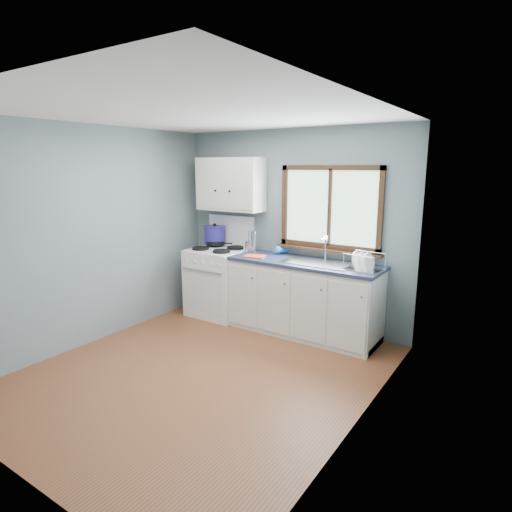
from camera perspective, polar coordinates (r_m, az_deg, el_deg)
The scene contains 19 objects.
floor at distance 4.50m, azimuth -7.17°, elevation -15.29°, with size 3.20×3.60×0.02m, color brown.
ceiling at distance 4.03m, azimuth -8.14°, elevation 18.51°, with size 3.20×3.60×0.02m, color white.
wall_back at distance 5.55m, azimuth 4.80°, elevation 3.69°, with size 3.20×0.02×2.50m, color slate.
wall_front at distance 3.01m, azimuth -31.01°, elevation -5.00°, with size 3.20×0.02×2.50m, color slate.
wall_left at distance 5.27m, azimuth -20.92°, elevation 2.51°, with size 0.02×3.60×2.50m, color slate.
wall_right at distance 3.27m, azimuth 14.13°, elevation -2.40°, with size 0.02×3.60×2.50m, color slate.
gas_range at distance 5.95m, azimuth -4.96°, elevation -3.20°, with size 0.76×0.69×1.36m.
base_cabinets at distance 5.30m, azimuth 6.34°, elevation -6.06°, with size 1.85×0.60×0.88m.
countertop at distance 5.17m, azimuth 6.45°, elevation -0.89°, with size 1.89×0.64×0.04m, color #1D223B.
sink at distance 5.10m, azimuth 8.24°, elevation -1.58°, with size 0.84×0.46×0.44m.
window at distance 5.25m, azimuth 9.77°, elevation 5.58°, with size 1.36×0.10×1.03m.
upper_cabinets at distance 5.81m, azimuth -3.46°, elevation 9.53°, with size 0.95×0.35×0.70m.
skillet at distance 6.04m, azimuth -5.48°, elevation 1.81°, with size 0.42×0.32×0.05m.
stockpot at distance 6.05m, azimuth -5.52°, elevation 2.84°, with size 0.40×0.40×0.30m.
utensil_crock at distance 5.69m, azimuth -0.86°, elevation 1.34°, with size 0.14×0.14×0.37m.
thermos at distance 5.63m, azimuth -0.28°, elevation 1.91°, with size 0.07×0.07×0.28m, color silver.
soap_bottle at distance 5.51m, azimuth 2.63°, elevation 1.65°, with size 0.11×0.11×0.28m, color #2D82D5.
dish_towel at distance 5.36m, azimuth -0.15°, elevation -0.05°, with size 0.26×0.19×0.02m, color #DA5D34.
dish_rack at distance 4.83m, azimuth 14.13°, elevation -1.20°, with size 0.42×0.34×0.20m.
Camera 1 is at (2.65, -3.00, 2.04)m, focal length 30.00 mm.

